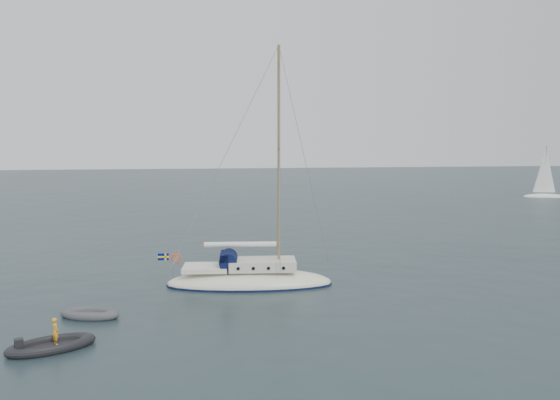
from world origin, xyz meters
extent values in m
plane|color=black|center=(0.00, 0.00, 0.00)|extent=(300.00, 300.00, 0.00)
ellipsoid|color=white|center=(-0.87, 3.00, 0.16)|extent=(9.85, 3.06, 1.64)
cube|color=beige|center=(-0.11, 3.00, 1.29)|extent=(3.94, 2.08, 0.60)
cube|color=white|center=(-3.50, 3.00, 1.12)|extent=(2.63, 2.08, 0.27)
cylinder|color=#0A1134|center=(-2.13, 3.00, 1.59)|extent=(1.05, 1.81, 1.05)
cube|color=#0A1134|center=(-2.35, 3.00, 1.81)|extent=(0.49, 1.81, 0.44)
cylinder|color=olive|center=(0.88, 3.00, 7.55)|extent=(0.16, 0.16, 13.13)
cylinder|color=olive|center=(0.88, 3.00, 8.21)|extent=(0.05, 2.41, 0.05)
cylinder|color=olive|center=(-1.42, 3.00, 2.46)|extent=(4.60, 0.11, 0.11)
cylinder|color=white|center=(-1.42, 3.00, 2.52)|extent=(4.27, 0.31, 0.31)
cylinder|color=#92929A|center=(-5.25, 3.00, 1.59)|extent=(0.04, 2.41, 0.04)
torus|color=#E54415|center=(-5.31, 3.65, 1.59)|extent=(0.59, 0.11, 0.59)
cylinder|color=olive|center=(-5.63, 3.00, 1.48)|extent=(0.03, 0.03, 0.98)
cube|color=#030D63|center=(-5.96, 3.00, 1.81)|extent=(0.66, 0.02, 0.42)
cube|color=yellow|center=(-5.96, 3.00, 1.81)|extent=(0.68, 0.03, 0.10)
cube|color=yellow|center=(-5.84, 3.00, 1.81)|extent=(0.10, 0.03, 0.44)
cylinder|color=black|center=(-1.53, 4.05, 1.29)|extent=(0.20, 0.07, 0.20)
cylinder|color=black|center=(-1.53, 1.95, 1.29)|extent=(0.20, 0.07, 0.20)
cylinder|color=black|center=(-0.65, 4.05, 1.29)|extent=(0.20, 0.07, 0.20)
cylinder|color=black|center=(-0.65, 1.95, 1.29)|extent=(0.20, 0.07, 0.20)
cylinder|color=black|center=(0.22, 4.05, 1.29)|extent=(0.20, 0.07, 0.20)
cylinder|color=black|center=(0.22, 1.95, 1.29)|extent=(0.20, 0.07, 0.20)
cylinder|color=black|center=(1.10, 4.05, 1.29)|extent=(0.20, 0.07, 0.20)
cylinder|color=black|center=(1.10, 1.95, 1.29)|extent=(0.20, 0.07, 0.20)
cube|color=#46454A|center=(-9.25, -1.71, 0.13)|extent=(1.84, 0.76, 0.11)
cube|color=black|center=(-10.05, -5.79, 0.13)|extent=(2.23, 0.93, 0.11)
cube|color=black|center=(-11.25, -5.79, 0.42)|extent=(0.32, 0.32, 0.56)
imported|color=orange|center=(-9.86, -5.79, 0.75)|extent=(0.35, 0.47, 1.16)
ellipsoid|color=white|center=(49.86, 48.03, 0.05)|extent=(6.38, 2.13, 1.06)
cylinder|color=#92929A|center=(49.86, 48.03, 4.26)|extent=(0.11, 0.11, 7.45)
cone|color=white|center=(49.80, 48.03, 4.26)|extent=(3.41, 3.41, 6.92)
camera|label=1|loc=(-4.13, -28.83, 8.56)|focal=35.00mm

